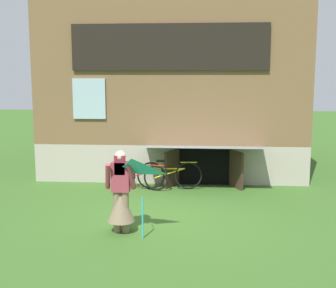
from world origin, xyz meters
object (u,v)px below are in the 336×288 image
(bicycle_red, at_px, (139,176))
(person, at_px, (121,198))
(kite, at_px, (132,177))
(bicycle_yellow, at_px, (170,175))

(bicycle_red, bearing_deg, person, -76.04)
(person, relative_size, bicycle_red, 1.01)
(kite, bearing_deg, bicycle_red, 96.16)
(bicycle_yellow, relative_size, bicycle_red, 1.10)
(person, bearing_deg, bicycle_yellow, 73.51)
(person, relative_size, kite, 1.12)
(person, bearing_deg, bicycle_red, 87.00)
(kite, height_order, bicycle_yellow, kite)
(person, height_order, kite, person)
(person, height_order, bicycle_red, person)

